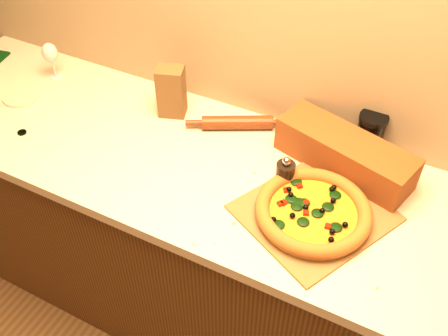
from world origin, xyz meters
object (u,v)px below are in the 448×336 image
Objects in this scene: pizza_peel at (318,210)px; pepper_grinder at (285,173)px; rolling_pin at (237,123)px; side_plate at (22,96)px; wine_glass at (50,54)px; dark_jar at (370,134)px; pizza at (313,211)px.

pepper_grinder reaches higher than pizza_peel.
rolling_pin is at bearing 174.45° from pizza_peel.
side_plate is at bearing -154.99° from pizza_peel.
wine_glass is at bearing 83.78° from side_plate.
pepper_grinder is at bearing -177.50° from pizza_peel.
side_plate is (-0.02, -0.17, -0.10)m from wine_glass.
side_plate is at bearing -166.58° from dark_jar.
pizza is 2.45× the size of side_plate.
dark_jar is at bearing 13.42° from side_plate.
pizza is at bearing -3.10° from side_plate.
wine_glass reaches higher than side_plate.
rolling_pin is 2.23× the size of wine_glass.
pizza is 1.21m from wine_glass.
pepper_grinder is at bearing 1.58° from side_plate.
pepper_grinder reaches higher than pizza.
pepper_grinder is 0.33m from dark_jar.
dark_jar is (0.44, 0.09, 0.05)m from rolling_pin.
pizza is at bearing -11.40° from wine_glass.
pizza is at bearing -99.26° from dark_jar.
dark_jar is at bearing 107.47° from pizza_peel.
wine_glass is (-1.19, 0.20, 0.10)m from pizza_peel.
dark_jar reaches higher than pizza_peel.
wine_glass is 1.00× the size of dark_jar.
rolling_pin is (-0.39, 0.24, 0.02)m from pizza_peel.
pepper_grinder is at bearing -35.78° from rolling_pin.
dark_jar reaches higher than pizza.
dark_jar is at bearing 5.86° from wine_glass.
pizza_peel is 0.46m from rolling_pin.
pizza is 0.16m from pepper_grinder.
pizza_peel is 4.19× the size of side_plate.
side_plate is (-1.26, -0.30, -0.07)m from dark_jar.
pizza is 2.27× the size of wine_glass.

